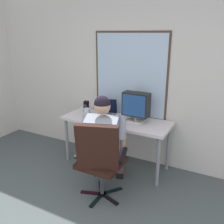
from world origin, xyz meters
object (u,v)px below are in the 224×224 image
(crt_monitor, at_px, (136,105))
(laptop, at_px, (106,112))
(office_chair, at_px, (100,157))
(desk_speaker, at_px, (86,107))
(desk, at_px, (116,124))
(person_seated, at_px, (105,141))
(wine_glass, at_px, (87,111))

(crt_monitor, bearing_deg, laptop, 176.80)
(office_chair, relative_size, desk_speaker, 5.68)
(desk, distance_m, laptop, 0.27)
(desk, bearing_deg, person_seated, -75.89)
(desk, bearing_deg, laptop, 158.63)
(crt_monitor, bearing_deg, wine_glass, -167.07)
(desk, distance_m, desk_speaker, 0.60)
(person_seated, bearing_deg, desk, 104.11)
(person_seated, distance_m, desk_speaker, 1.02)
(desk_speaker, bearing_deg, crt_monitor, -2.34)
(office_chair, height_order, wine_glass, office_chair)
(desk, height_order, crt_monitor, crt_monitor)
(person_seated, xyz_separation_m, laptop, (-0.37, 0.69, 0.13))
(desk_speaker, bearing_deg, laptop, -1.13)
(laptop, height_order, wine_glass, laptop)
(office_chair, xyz_separation_m, wine_glass, (-0.66, 0.75, 0.25))
(office_chair, xyz_separation_m, person_seated, (-0.07, 0.25, 0.09))
(office_chair, height_order, desk_speaker, office_chair)
(desk_speaker, bearing_deg, wine_glass, -55.29)
(wine_glass, bearing_deg, laptop, 41.27)
(person_seated, xyz_separation_m, crt_monitor, (0.13, 0.67, 0.31))
(office_chair, bearing_deg, crt_monitor, 86.01)
(desk, relative_size, office_chair, 1.55)
(person_seated, bearing_deg, crt_monitor, 78.58)
(office_chair, bearing_deg, person_seated, 105.89)
(person_seated, bearing_deg, office_chair, -74.11)
(laptop, xyz_separation_m, desk_speaker, (-0.36, 0.01, 0.03))
(person_seated, distance_m, laptop, 0.80)
(crt_monitor, xyz_separation_m, desk_speaker, (-0.86, 0.04, -0.15))
(laptop, bearing_deg, person_seated, -62.12)
(office_chair, xyz_separation_m, crt_monitor, (0.06, 0.91, 0.40))
(office_chair, bearing_deg, desk, 104.63)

